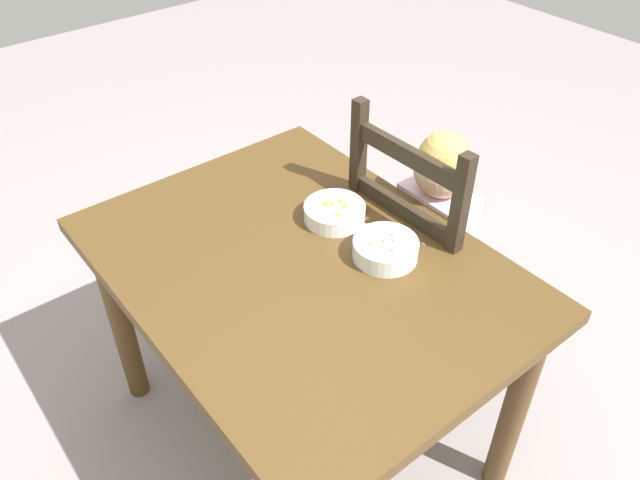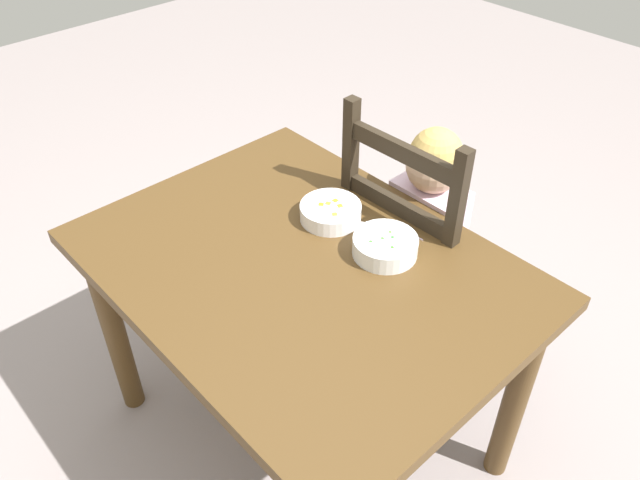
{
  "view_description": "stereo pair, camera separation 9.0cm",
  "coord_description": "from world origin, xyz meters",
  "px_view_note": "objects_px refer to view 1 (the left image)",
  "views": [
    {
      "loc": [
        1.01,
        -0.74,
        1.85
      ],
      "look_at": [
        0.01,
        0.06,
        0.81
      ],
      "focal_mm": 35.55,
      "sensor_mm": 36.0,
      "label": 1
    },
    {
      "loc": [
        0.95,
        -0.81,
        1.85
      ],
      "look_at": [
        0.01,
        0.06,
        0.81
      ],
      "focal_mm": 35.55,
      "sensor_mm": 36.0,
      "label": 2
    }
  ],
  "objects_px": {
    "dining_table": "(302,294)",
    "child_figure": "(428,230)",
    "bowl_of_carrots": "(335,212)",
    "spoon": "(358,224)",
    "dining_chair": "(424,267)",
    "bowl_of_peas": "(385,249)"
  },
  "relations": [
    {
      "from": "child_figure",
      "to": "bowl_of_carrots",
      "type": "xyz_separation_m",
      "value": [
        -0.1,
        -0.29,
        0.14
      ]
    },
    {
      "from": "dining_chair",
      "to": "bowl_of_peas",
      "type": "xyz_separation_m",
      "value": [
        0.1,
        -0.29,
        0.3
      ]
    },
    {
      "from": "dining_chair",
      "to": "child_figure",
      "type": "relative_size",
      "value": 1.09
    },
    {
      "from": "child_figure",
      "to": "dining_table",
      "type": "bearing_deg",
      "value": -92.03
    },
    {
      "from": "spoon",
      "to": "dining_table",
      "type": "bearing_deg",
      "value": -83.57
    },
    {
      "from": "bowl_of_peas",
      "to": "spoon",
      "type": "bearing_deg",
      "value": 167.1
    },
    {
      "from": "child_figure",
      "to": "spoon",
      "type": "distance_m",
      "value": 0.29
    },
    {
      "from": "dining_chair",
      "to": "bowl_of_peas",
      "type": "bearing_deg",
      "value": -70.64
    },
    {
      "from": "child_figure",
      "to": "bowl_of_peas",
      "type": "relative_size",
      "value": 5.56
    },
    {
      "from": "bowl_of_carrots",
      "to": "spoon",
      "type": "bearing_deg",
      "value": 27.92
    },
    {
      "from": "bowl_of_carrots",
      "to": "spoon",
      "type": "distance_m",
      "value": 0.07
    },
    {
      "from": "dining_table",
      "to": "dining_chair",
      "type": "distance_m",
      "value": 0.5
    },
    {
      "from": "dining_table",
      "to": "bowl_of_carrots",
      "type": "xyz_separation_m",
      "value": [
        -0.09,
        0.18,
        0.14
      ]
    },
    {
      "from": "bowl_of_peas",
      "to": "bowl_of_carrots",
      "type": "relative_size",
      "value": 0.99
    },
    {
      "from": "dining_table",
      "to": "spoon",
      "type": "relative_size",
      "value": 9.62
    },
    {
      "from": "spoon",
      "to": "bowl_of_carrots",
      "type": "bearing_deg",
      "value": -152.08
    },
    {
      "from": "dining_chair",
      "to": "bowl_of_peas",
      "type": "relative_size",
      "value": 6.05
    },
    {
      "from": "dining_table",
      "to": "child_figure",
      "type": "bearing_deg",
      "value": 87.97
    },
    {
      "from": "bowl_of_peas",
      "to": "spoon",
      "type": "relative_size",
      "value": 1.44
    },
    {
      "from": "dining_chair",
      "to": "spoon",
      "type": "bearing_deg",
      "value": -99.38
    },
    {
      "from": "dining_chair",
      "to": "bowl_of_carrots",
      "type": "relative_size",
      "value": 6.01
    },
    {
      "from": "dining_chair",
      "to": "spoon",
      "type": "xyz_separation_m",
      "value": [
        -0.04,
        -0.26,
        0.28
      ]
    }
  ]
}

